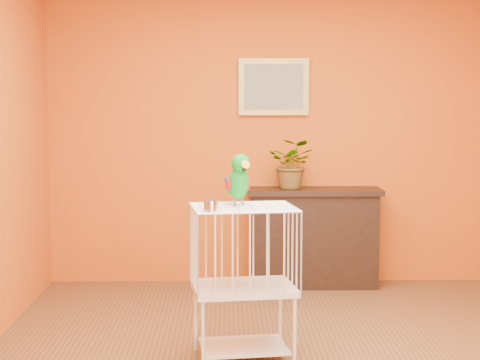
{
  "coord_description": "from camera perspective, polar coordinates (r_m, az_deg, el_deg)",
  "views": [
    {
      "loc": [
        -0.42,
        -4.89,
        1.64
      ],
      "look_at": [
        -0.34,
        0.07,
        1.14
      ],
      "focal_mm": 60.0,
      "sensor_mm": 36.0,
      "label": 1
    }
  ],
  "objects": [
    {
      "name": "birdcage",
      "position": [
        5.08,
        0.25,
        -7.14
      ],
      "size": [
        0.69,
        0.57,
        0.97
      ],
      "rotation": [
        0.0,
        0.0,
        0.14
      ],
      "color": "white",
      "rests_on": "ground"
    },
    {
      "name": "potted_plant",
      "position": [
        6.98,
        3.76,
        0.75
      ],
      "size": [
        0.51,
        0.54,
        0.34
      ],
      "primitive_type": "imported",
      "rotation": [
        0.0,
        0.0,
        -0.34
      ],
      "color": "#26722D",
      "rests_on": "console_cabinet"
    },
    {
      "name": "room_shell",
      "position": [
        4.9,
        3.95,
        5.1
      ],
      "size": [
        4.5,
        4.5,
        4.5
      ],
      "color": "#CF5613",
      "rests_on": "ground"
    },
    {
      "name": "parrot",
      "position": [
        5.02,
        -0.1,
        0.05
      ],
      "size": [
        0.18,
        0.3,
        0.33
      ],
      "rotation": [
        0.0,
        0.0,
        0.36
      ],
      "color": "#59544C",
      "rests_on": "birdcage"
    },
    {
      "name": "framed_picture",
      "position": [
        7.12,
        2.41,
        6.64
      ],
      "size": [
        0.62,
        0.04,
        0.5
      ],
      "color": "#A38B3A",
      "rests_on": "room_shell"
    },
    {
      "name": "console_cabinet",
      "position": [
        7.08,
        5.26,
        -4.09
      ],
      "size": [
        1.16,
        0.42,
        0.86
      ],
      "color": "black",
      "rests_on": "ground"
    },
    {
      "name": "feed_cup",
      "position": [
        4.79,
        -2.07,
        -1.82
      ],
      "size": [
        0.09,
        0.09,
        0.06
      ],
      "primitive_type": "cylinder",
      "color": "silver",
      "rests_on": "birdcage"
    }
  ]
}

